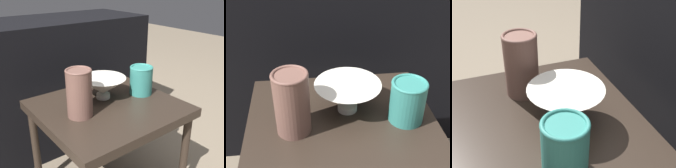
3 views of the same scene
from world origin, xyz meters
The scene contains 5 objects.
table centered at (0.00, 0.00, 0.43)m, with size 0.59×0.56×0.49m.
couch_backdrop centered at (0.00, 0.64, 0.39)m, with size 1.25×0.50×0.78m.
bowl centered at (0.02, 0.07, 0.55)m, with size 0.21×0.21×0.10m.
vase_textured_left centered at (-0.15, -0.01, 0.59)m, with size 0.11×0.11×0.20m.
vase_colorful_right centered at (0.20, 0.00, 0.56)m, with size 0.11×0.11×0.14m.
Camera 2 is at (-0.10, -0.74, 1.12)m, focal length 50.00 mm.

